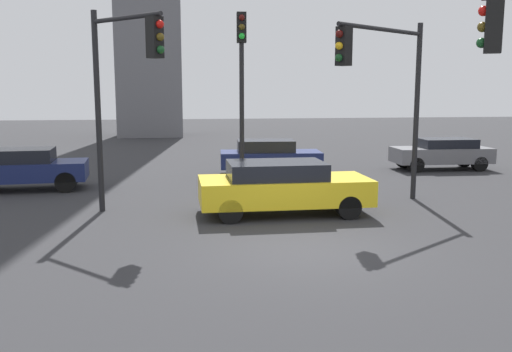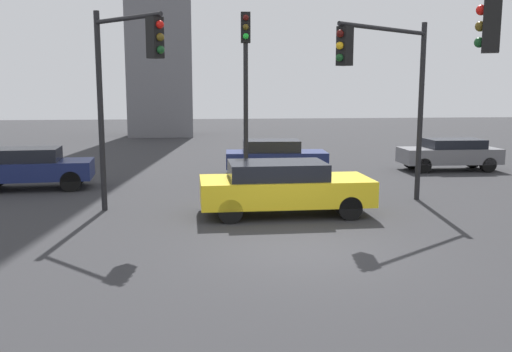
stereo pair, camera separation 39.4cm
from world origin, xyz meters
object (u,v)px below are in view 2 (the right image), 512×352
at_px(car_6, 31,167).
at_px(car_1, 283,187).
at_px(traffic_light_2, 246,69).
at_px(car_5, 275,156).
at_px(car_4, 450,153).
at_px(traffic_light_3, 125,72).
at_px(traffic_light_0, 387,74).

bearing_deg(car_6, car_1, -35.20).
distance_m(traffic_light_2, car_1, 5.40).
bearing_deg(car_5, car_1, -92.63).
height_order(car_5, car_6, car_6).
relative_size(car_5, car_6, 1.00).
relative_size(car_1, car_4, 1.13).
distance_m(traffic_light_3, car_5, 9.10).
height_order(traffic_light_2, traffic_light_3, traffic_light_2).
bearing_deg(car_4, traffic_light_0, 53.48).
height_order(traffic_light_3, car_5, traffic_light_3).
distance_m(traffic_light_0, car_5, 7.63).
xyz_separation_m(traffic_light_2, car_4, (9.06, 3.33, -3.39)).
xyz_separation_m(traffic_light_3, car_5, (5.00, 6.92, -3.13)).
relative_size(traffic_light_0, car_5, 1.31).
bearing_deg(car_6, car_5, 10.39).
height_order(traffic_light_3, car_1, traffic_light_3).
xyz_separation_m(traffic_light_2, car_6, (-7.42, 0.66, -3.35)).
xyz_separation_m(traffic_light_2, car_5, (1.45, 2.95, -3.37)).
xyz_separation_m(traffic_light_0, car_5, (-2.21, 6.61, -3.10)).
distance_m(traffic_light_0, car_1, 4.34).
relative_size(traffic_light_0, car_1, 1.16).
xyz_separation_m(car_1, car_5, (0.82, 7.16, -0.04)).
bearing_deg(car_6, traffic_light_2, -9.17).
distance_m(traffic_light_3, car_6, 6.79).
distance_m(car_4, car_5, 7.61).
relative_size(car_4, car_5, 1.00).
distance_m(traffic_light_0, car_4, 9.37).
bearing_deg(traffic_light_3, traffic_light_2, 94.91).
distance_m(traffic_light_3, car_4, 14.91).
relative_size(traffic_light_0, traffic_light_3, 0.98).
height_order(traffic_light_3, car_6, traffic_light_3).
bearing_deg(traffic_light_3, car_1, 43.54).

